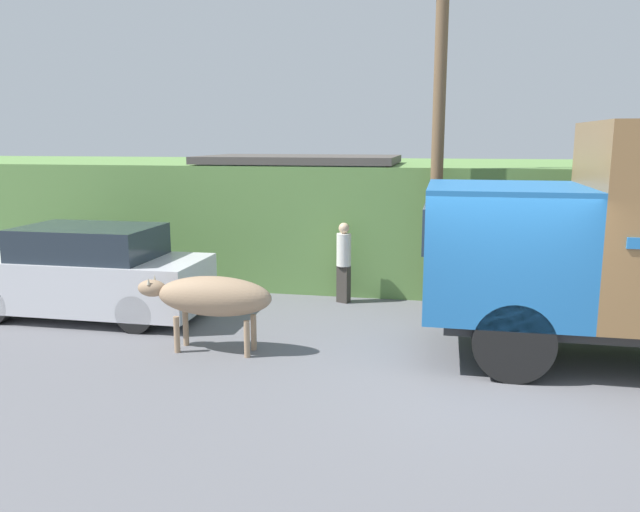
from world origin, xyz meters
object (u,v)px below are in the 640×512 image
object	(u,v)px
parked_suv	(87,273)
pedestrian_on_hill	(344,258)
utility_pole	(438,125)
brown_cow	(211,297)

from	to	relation	value
parked_suv	pedestrian_on_hill	xyz separation A→B (m)	(4.46, 1.91, 0.09)
parked_suv	utility_pole	size ratio (longest dim) A/B	0.66
brown_cow	pedestrian_on_hill	xyz separation A→B (m)	(1.51, 3.29, 0.04)
pedestrian_on_hill	utility_pole	bearing A→B (deg)	-155.47
parked_suv	utility_pole	xyz separation A→B (m)	(6.22, 1.96, 2.67)
parked_suv	brown_cow	bearing A→B (deg)	-22.49
brown_cow	utility_pole	distance (m)	5.35
parked_suv	utility_pole	world-z (taller)	utility_pole
brown_cow	pedestrian_on_hill	bearing A→B (deg)	68.59
brown_cow	utility_pole	world-z (taller)	utility_pole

